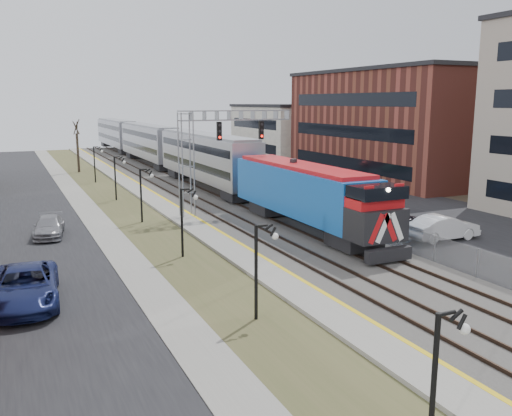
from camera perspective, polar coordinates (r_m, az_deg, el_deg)
ground at (r=18.93m, az=22.78°, el=-17.43°), size 160.00×160.00×0.00m
street_west at (r=46.74m, az=-22.86°, el=-0.56°), size 7.00×120.00×0.04m
sidewalk at (r=47.07m, az=-17.40°, el=-0.09°), size 2.00×120.00×0.08m
grass_median at (r=47.53m, az=-13.82°, el=0.20°), size 4.00×120.00×0.06m
platform at (r=48.16m, az=-10.32°, el=0.59°), size 2.00×120.00×0.24m
ballast_bed at (r=49.62m, az=-4.73°, el=1.02°), size 8.00×120.00×0.20m
parking_lot at (r=54.86m, az=7.12°, el=1.86°), size 16.00×120.00×0.04m
platform_edge at (r=48.36m, az=-9.32°, el=0.82°), size 0.24×120.00×0.01m
track_near at (r=48.95m, az=-6.93°, el=1.04°), size 1.58×120.00×0.15m
track_far at (r=50.12m, az=-3.13°, el=1.34°), size 1.58×120.00×0.15m
train at (r=69.57m, az=-9.62°, el=6.14°), size 3.00×85.85×5.33m
signal_gantry at (r=41.44m, az=-5.11°, el=6.67°), size 9.00×1.07×8.15m
lampposts at (r=31.21m, az=-7.96°, el=-1.53°), size 0.14×62.14×4.00m
fence at (r=51.08m, az=-0.32°, el=2.14°), size 0.04×120.00×1.60m
buildings_east at (r=60.03m, az=20.80°, el=8.06°), size 16.00×76.00×15.00m
bare_trees at (r=50.17m, az=-24.60°, el=3.16°), size 12.30×42.30×5.95m
car_lot_b at (r=36.80m, az=19.10°, el=-2.01°), size 4.90×1.76×1.61m
car_lot_c at (r=37.79m, az=14.65°, el=-1.54°), size 5.57×3.32×1.45m
car_lot_d at (r=45.43m, az=8.61°, el=0.80°), size 5.46×3.51×1.47m
car_lot_e at (r=48.30m, az=4.84°, el=1.39°), size 4.07×2.96×1.29m
car_lot_f at (r=60.40m, az=-0.71°, el=3.39°), size 4.05×1.71×1.30m
car_street_a at (r=25.90m, az=-23.11°, el=-7.69°), size 3.18×6.12×1.65m
car_street_b at (r=38.23m, az=-20.96°, el=-1.91°), size 2.46×4.67×1.29m
car_lot_g at (r=64.79m, az=-2.99°, el=3.92°), size 4.25×2.18×1.34m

